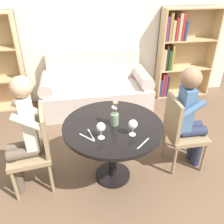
# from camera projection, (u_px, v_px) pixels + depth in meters

# --- Properties ---
(ground_plane) EXTENTS (16.00, 16.00, 0.00)m
(ground_plane) POSITION_uv_depth(u_px,v_px,m) (113.00, 175.00, 2.77)
(ground_plane) COLOR brown
(back_wall) EXTENTS (5.20, 0.05, 2.70)m
(back_wall) POSITION_uv_depth(u_px,v_px,m) (91.00, 21.00, 3.83)
(back_wall) COLOR silver
(back_wall) RESTS_ON ground_plane
(round_table) EXTENTS (1.03, 1.03, 0.71)m
(round_table) POSITION_uv_depth(u_px,v_px,m) (113.00, 135.00, 2.46)
(round_table) COLOR black
(round_table) RESTS_ON ground_plane
(couch) EXTENTS (1.78, 0.80, 0.92)m
(couch) POSITION_uv_depth(u_px,v_px,m) (96.00, 91.00, 4.00)
(couch) COLOR beige
(couch) RESTS_ON ground_plane
(bookshelf_right) EXTENTS (0.98, 0.28, 1.56)m
(bookshelf_right) POSITION_uv_depth(u_px,v_px,m) (178.00, 52.00, 4.19)
(bookshelf_right) COLOR tan
(bookshelf_right) RESTS_ON ground_plane
(chair_left) EXTENTS (0.47, 0.47, 0.90)m
(chair_left) POSITION_uv_depth(u_px,v_px,m) (35.00, 148.00, 2.43)
(chair_left) COLOR #937A56
(chair_left) RESTS_ON ground_plane
(chair_right) EXTENTS (0.42, 0.42, 0.90)m
(chair_right) POSITION_uv_depth(u_px,v_px,m) (181.00, 130.00, 2.70)
(chair_right) COLOR #937A56
(chair_right) RESTS_ON ground_plane
(person_left) EXTENTS (0.44, 0.37, 1.28)m
(person_left) POSITION_uv_depth(u_px,v_px,m) (23.00, 135.00, 2.31)
(person_left) COLOR brown
(person_left) RESTS_ON ground_plane
(person_right) EXTENTS (0.42, 0.34, 1.24)m
(person_right) POSITION_uv_depth(u_px,v_px,m) (190.00, 116.00, 2.62)
(person_right) COLOR #282D47
(person_right) RESTS_ON ground_plane
(wine_glass_left) EXTENTS (0.09, 0.09, 0.16)m
(wine_glass_left) POSITION_uv_depth(u_px,v_px,m) (101.00, 127.00, 2.15)
(wine_glass_left) COLOR white
(wine_glass_left) RESTS_ON round_table
(wine_glass_right) EXTENTS (0.09, 0.09, 0.16)m
(wine_glass_right) POSITION_uv_depth(u_px,v_px,m) (133.00, 125.00, 2.20)
(wine_glass_right) COLOR white
(wine_glass_right) RESTS_ON round_table
(flower_vase) EXTENTS (0.08, 0.08, 0.28)m
(flower_vase) POSITION_uv_depth(u_px,v_px,m) (115.00, 116.00, 2.35)
(flower_vase) COLOR gray
(flower_vase) RESTS_ON round_table
(knife_left_setting) EXTENTS (0.15, 0.14, 0.00)m
(knife_left_setting) POSITION_uv_depth(u_px,v_px,m) (143.00, 143.00, 2.14)
(knife_left_setting) COLOR silver
(knife_left_setting) RESTS_ON round_table
(fork_left_setting) EXTENTS (0.05, 0.19, 0.00)m
(fork_left_setting) POSITION_uv_depth(u_px,v_px,m) (91.00, 134.00, 2.25)
(fork_left_setting) COLOR silver
(fork_left_setting) RESTS_ON round_table
(knife_right_setting) EXTENTS (0.14, 0.15, 0.00)m
(knife_right_setting) POSITION_uv_depth(u_px,v_px,m) (87.00, 137.00, 2.21)
(knife_right_setting) COLOR silver
(knife_right_setting) RESTS_ON round_table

